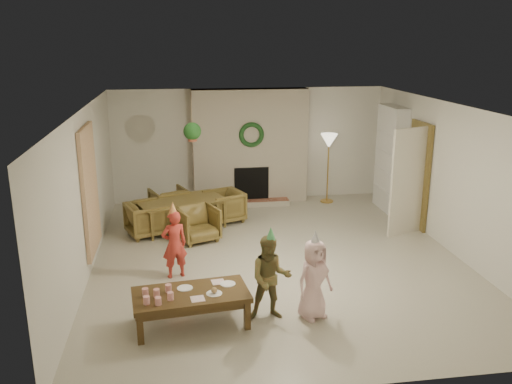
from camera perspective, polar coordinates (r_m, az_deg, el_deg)
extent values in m
plane|color=#B7B29E|center=(9.03, 2.27, -7.03)|extent=(7.00, 7.00, 0.00)
plane|color=white|center=(8.38, 2.46, 8.90)|extent=(7.00, 7.00, 0.00)
plane|color=silver|center=(11.99, -0.76, 5.03)|extent=(7.00, 0.00, 7.00)
plane|color=silver|center=(5.43, 9.35, -9.14)|extent=(7.00, 0.00, 7.00)
plane|color=silver|center=(8.60, -17.69, -0.18)|extent=(0.00, 7.00, 7.00)
plane|color=silver|center=(9.63, 20.19, 1.29)|extent=(0.00, 7.00, 7.00)
cube|color=#511B15|center=(11.79, -0.63, 4.85)|extent=(2.50, 0.40, 2.50)
cube|color=brown|center=(11.75, -0.38, -1.18)|extent=(1.60, 0.30, 0.12)
cube|color=black|center=(11.80, -0.50, 0.87)|extent=(0.75, 0.12, 0.75)
torus|color=#18401C|center=(11.51, -0.48, 6.09)|extent=(0.54, 0.10, 0.54)
cylinder|color=gold|center=(12.15, 7.52, -0.96)|extent=(0.29, 0.29, 0.03)
cylinder|color=gold|center=(11.97, 7.65, 2.27)|extent=(0.03, 0.03, 1.39)
cone|color=beige|center=(11.83, 7.76, 5.41)|extent=(0.37, 0.37, 0.31)
cube|color=white|center=(11.61, 14.11, 3.43)|extent=(0.30, 1.00, 2.20)
cube|color=white|center=(11.76, 13.81, 0.34)|extent=(0.30, 0.92, 0.03)
cube|color=white|center=(11.66, 13.94, 2.23)|extent=(0.30, 0.92, 0.03)
cube|color=white|center=(11.57, 14.07, 4.15)|extent=(0.30, 0.92, 0.03)
cube|color=white|center=(11.50, 14.21, 6.10)|extent=(0.30, 0.92, 0.03)
cube|color=#A51E2F|center=(11.58, 14.04, 0.80)|extent=(0.20, 0.40, 0.24)
cube|color=#293C96|center=(11.67, 13.80, 2.95)|extent=(0.20, 0.44, 0.24)
cube|color=gold|center=(11.45, 14.21, 4.68)|extent=(0.20, 0.36, 0.22)
cube|color=brown|center=(10.70, 16.89, 1.73)|extent=(0.05, 0.86, 2.04)
cube|color=beige|center=(10.21, 15.84, 1.03)|extent=(0.77, 0.32, 2.00)
cube|color=beige|center=(8.78, -17.24, 0.19)|extent=(0.06, 1.20, 2.00)
imported|color=brown|center=(10.38, -7.80, -2.39)|extent=(1.84, 1.43, 0.57)
imported|color=brown|center=(9.75, -6.22, -3.38)|extent=(0.88, 0.89, 0.63)
imported|color=brown|center=(11.00, -9.20, -1.21)|extent=(0.88, 0.89, 0.63)
imported|color=brown|center=(10.14, -11.53, -2.83)|extent=(0.89, 0.88, 0.63)
imported|color=brown|center=(10.71, -3.39, -1.51)|extent=(0.89, 0.88, 0.63)
cylinder|color=tan|center=(9.76, -6.83, 7.75)|extent=(0.01, 0.01, 0.70)
cylinder|color=#A44F35|center=(9.82, -6.76, 5.73)|extent=(0.16, 0.16, 0.12)
sphere|color=#184919|center=(9.80, -6.79, 6.42)|extent=(0.32, 0.32, 0.32)
cube|color=#4C3619|center=(6.95, -6.94, -10.79)|extent=(1.53, 0.89, 0.07)
cube|color=#4C3619|center=(6.99, -6.91, -11.36)|extent=(1.40, 0.77, 0.09)
cube|color=#4C3619|center=(6.75, -12.20, -14.08)|extent=(0.09, 0.09, 0.38)
cube|color=#4C3619|center=(6.91, -0.94, -12.95)|extent=(0.09, 0.09, 0.38)
cube|color=#4C3619|center=(7.27, -12.48, -11.78)|extent=(0.09, 0.09, 0.38)
cube|color=#4C3619|center=(7.42, -2.08, -10.80)|extent=(0.09, 0.09, 0.38)
cylinder|color=white|center=(6.72, -11.55, -11.20)|extent=(0.09, 0.09, 0.10)
cylinder|color=white|center=(6.92, -11.68, -10.37)|extent=(0.09, 0.09, 0.10)
cylinder|color=white|center=(6.68, -10.35, -11.32)|extent=(0.09, 0.09, 0.10)
cylinder|color=white|center=(6.88, -10.52, -10.48)|extent=(0.09, 0.09, 0.10)
cylinder|color=white|center=(6.77, -9.08, -10.87)|extent=(0.09, 0.09, 0.10)
cylinder|color=white|center=(6.97, -9.28, -10.05)|extent=(0.09, 0.09, 0.10)
cylinder|color=white|center=(7.05, -7.56, -10.08)|extent=(0.22, 0.22, 0.01)
cylinder|color=white|center=(6.88, -4.46, -10.69)|extent=(0.22, 0.22, 0.01)
cylinder|color=white|center=(7.11, -3.01, -9.71)|extent=(0.22, 0.22, 0.01)
sphere|color=tan|center=(6.86, -4.47, -10.36)|extent=(0.09, 0.09, 0.08)
cube|color=#F3B3BD|center=(6.77, -6.21, -11.22)|extent=(0.19, 0.19, 0.01)
cube|color=#F3B3BD|center=(7.17, -4.05, -9.51)|extent=(0.19, 0.19, 0.01)
imported|color=red|center=(8.26, -8.67, -5.52)|extent=(0.44, 0.34, 1.06)
cone|color=gold|center=(8.06, -8.84, -1.71)|extent=(0.16, 0.16, 0.20)
imported|color=#985329|center=(6.99, 1.55, -9.13)|extent=(0.58, 0.47, 1.13)
cone|color=#4EB667|center=(6.75, 1.58, -4.45)|extent=(0.18, 0.18, 0.19)
imported|color=#F5C4C5|center=(7.06, 6.19, -9.21)|extent=(0.62, 0.53, 1.07)
cone|color=silver|center=(6.84, 6.34, -4.81)|extent=(0.17, 0.17, 0.19)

